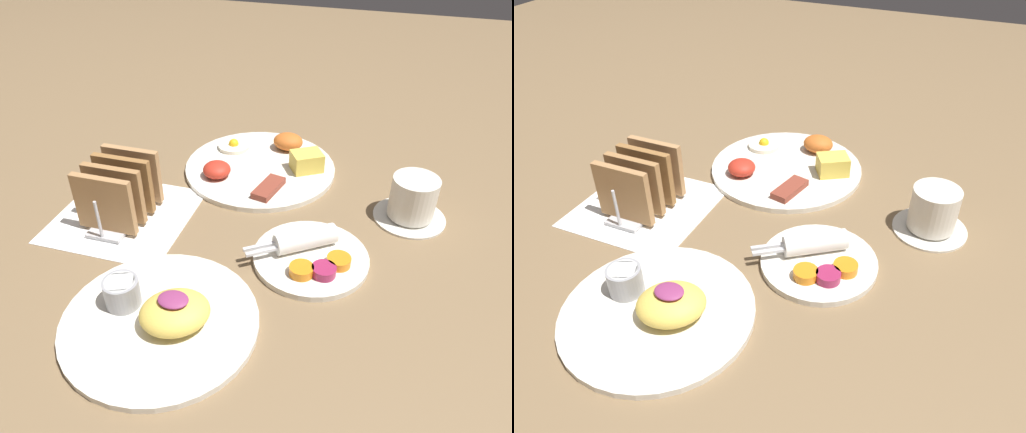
{
  "view_description": "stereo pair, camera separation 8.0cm",
  "coord_description": "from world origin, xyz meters",
  "views": [
    {
      "loc": [
        0.21,
        -0.59,
        0.5
      ],
      "look_at": [
        0.03,
        0.03,
        0.03
      ],
      "focal_mm": 35.0,
      "sensor_mm": 36.0,
      "label": 1
    },
    {
      "loc": [
        0.28,
        -0.56,
        0.5
      ],
      "look_at": [
        0.03,
        0.03,
        0.03
      ],
      "focal_mm": 35.0,
      "sensor_mm": 36.0,
      "label": 2
    }
  ],
  "objects": [
    {
      "name": "toast_rack",
      "position": [
        -0.2,
        0.01,
        0.05
      ],
      "size": [
        0.1,
        0.15,
        0.1
      ],
      "color": "#B7B7BC",
      "rests_on": "ground_plane"
    },
    {
      "name": "ground_plane",
      "position": [
        0.0,
        0.0,
        0.0
      ],
      "size": [
        3.0,
        3.0,
        0.0
      ],
      "primitive_type": "plane",
      "color": "brown"
    },
    {
      "name": "napkin_flat",
      "position": [
        -0.2,
        0.01,
        0.0
      ],
      "size": [
        0.22,
        0.22,
        0.0
      ],
      "color": "white",
      "rests_on": "ground_plane"
    },
    {
      "name": "plate_condiments",
      "position": [
        0.13,
        -0.02,
        0.01
      ],
      "size": [
        0.19,
        0.18,
        0.04
      ],
      "color": "silver",
      "rests_on": "ground_plane"
    },
    {
      "name": "plate_foreground",
      "position": [
        -0.04,
        -0.2,
        0.01
      ],
      "size": [
        0.26,
        0.26,
        0.06
      ],
      "color": "silver",
      "rests_on": "ground_plane"
    },
    {
      "name": "coffee_cup",
      "position": [
        0.27,
        0.14,
        0.04
      ],
      "size": [
        0.12,
        0.12,
        0.08
      ],
      "color": "silver",
      "rests_on": "ground_plane"
    },
    {
      "name": "plate_breakfast",
      "position": [
        -0.02,
        0.22,
        0.01
      ],
      "size": [
        0.29,
        0.29,
        0.05
      ],
      "color": "silver",
      "rests_on": "ground_plane"
    }
  ]
}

